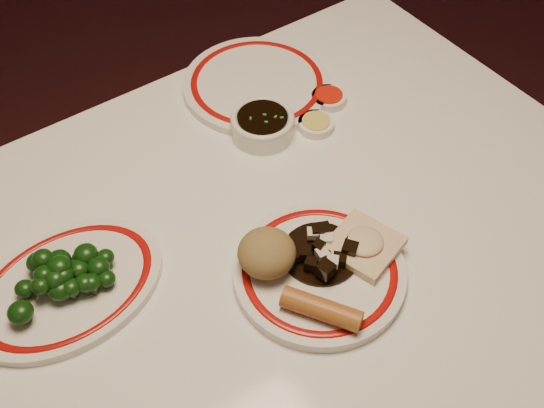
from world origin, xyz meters
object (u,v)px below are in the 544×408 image
Objects in this scene: spring_roll at (321,309)px; dining_table at (269,282)px; broccoli_plate at (67,287)px; fried_wonton at (364,245)px; broccoli_pile at (62,276)px; rice_mound at (267,253)px; soy_bowl at (263,126)px; main_plate at (319,272)px; stirfry_heap at (323,251)px.

dining_table is at bearing 51.74° from spring_roll.
broccoli_plate reaches higher than dining_table.
spring_roll reaches higher than fried_wonton.
broccoli_pile reaches higher than dining_table.
spring_roll is at bearing -43.57° from broccoli_plate.
broccoli_plate is at bearing 152.74° from fried_wonton.
rice_mound is at bearing -128.83° from dining_table.
soy_bowl reaches higher than broccoli_plate.
soy_bowl is (0.03, 0.30, -0.01)m from fried_wonton.
main_plate reaches higher than dining_table.
spring_roll is at bearing -156.50° from fried_wonton.
main_plate is (0.03, -0.08, 0.10)m from dining_table.
broccoli_plate is at bearing -165.95° from soy_bowl.
broccoli_pile is (-0.28, 0.11, 0.13)m from dining_table.
dining_table is 3.86× the size of main_plate.
spring_roll is at bearing -112.95° from soy_bowl.
rice_mound is 0.72× the size of stirfry_heap.
broccoli_plate is (-0.33, 0.17, -0.02)m from stirfry_heap.
broccoli_plate is 1.82× the size of broccoli_pile.
broccoli_pile is at bearing 152.98° from fried_wonton.
soy_bowl is (0.16, 0.25, -0.03)m from rice_mound.
fried_wonton is (0.12, 0.05, -0.01)m from spring_roll.
rice_mound is at bearing 139.39° from main_plate.
soy_bowl is at bearing 72.85° from stirfry_heap.
fried_wonton is at bearing -8.86° from spring_roll.
main_plate is 0.08m from fried_wonton.
broccoli_pile is at bearing -135.89° from broccoli_plate.
rice_mound is 0.29m from broccoli_pile.
fried_wonton reaches higher than broccoli_plate.
soy_bowl reaches higher than dining_table.
dining_table is 11.01× the size of soy_bowl.
stirfry_heap is 1.08× the size of soy_bowl.
broccoli_pile is 0.43m from soy_bowl.
broccoli_pile reaches higher than main_plate.
stirfry_heap is 0.38m from broccoli_plate.
spring_roll is (0.01, -0.11, -0.02)m from rice_mound.
broccoli_pile is at bearing 151.24° from rice_mound.
main_plate is 0.09m from rice_mound.
fried_wonton reaches higher than dining_table.
rice_mound is 0.15m from fried_wonton.
dining_table is 10.04× the size of fried_wonton.
spring_roll is at bearing -83.62° from rice_mound.
spring_roll is at bearing -43.27° from broccoli_pile.
broccoli_plate is at bearing 104.07° from spring_roll.
fried_wonton is (0.11, -0.09, 0.12)m from dining_table.
dining_table is at bearing 110.19° from main_plate.
broccoli_pile is at bearing 152.48° from stirfry_heap.
fried_wonton is 0.06m from stirfry_heap.
fried_wonton is (0.08, -0.01, 0.02)m from main_plate.
main_plate is at bearing 20.71° from spring_roll.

